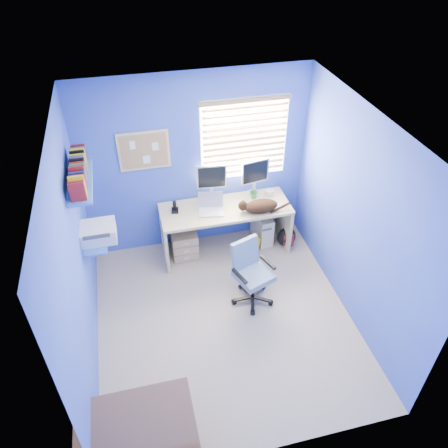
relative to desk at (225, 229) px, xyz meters
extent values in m
cube|color=#BAAB98|center=(-0.32, -1.26, -0.37)|extent=(3.00, 3.20, 0.00)
cube|color=white|center=(-0.32, -1.26, 2.13)|extent=(3.00, 3.20, 0.00)
cube|color=blue|center=(-0.32, 0.34, 0.88)|extent=(3.00, 0.01, 2.50)
cube|color=blue|center=(-0.32, -2.86, 0.88)|extent=(3.00, 0.01, 2.50)
cube|color=blue|center=(-1.82, -1.26, 0.88)|extent=(0.01, 3.20, 2.50)
cube|color=blue|center=(1.18, -1.26, 0.88)|extent=(0.01, 3.20, 2.50)
cube|color=tan|center=(0.00, 0.00, 0.00)|extent=(1.75, 0.65, 0.74)
cube|color=silver|center=(-0.21, -0.05, 0.48)|extent=(0.37, 0.32, 0.22)
cube|color=silver|center=(-0.13, 0.24, 0.64)|extent=(0.41, 0.16, 0.54)
cube|color=silver|center=(0.47, 0.23, 0.64)|extent=(0.41, 0.19, 0.54)
cube|color=black|center=(-0.67, 0.07, 0.45)|extent=(0.11, 0.12, 0.17)
imported|color=#387F35|center=(0.44, 0.13, 0.42)|extent=(0.10, 0.09, 0.10)
cylinder|color=silver|center=(0.67, 0.17, 0.41)|extent=(0.13, 0.13, 0.07)
ellipsoid|color=black|center=(0.44, -0.19, 0.45)|extent=(0.49, 0.32, 0.16)
cube|color=beige|center=(0.57, 0.09, -0.14)|extent=(0.23, 0.46, 0.45)
cube|color=tan|center=(-0.58, 0.00, -0.17)|extent=(0.35, 0.28, 0.41)
cube|color=yellow|center=(0.43, -0.11, -0.25)|extent=(0.03, 0.17, 0.24)
ellipsoid|color=black|center=(0.88, -0.12, -0.21)|extent=(0.31, 0.26, 0.32)
cube|color=brown|center=(-1.44, -2.61, -0.13)|extent=(1.00, 0.71, 0.48)
cylinder|color=black|center=(0.10, -1.02, -0.34)|extent=(0.63, 0.63, 0.06)
cylinder|color=black|center=(0.10, -1.02, -0.15)|extent=(0.06, 0.06, 0.32)
cube|color=#89A7C1|center=(0.10, -1.02, 0.05)|extent=(0.51, 0.51, 0.08)
cube|color=#89A7C1|center=(0.04, -0.85, 0.28)|extent=(0.36, 0.18, 0.38)
cube|color=white|center=(0.33, 0.33, 1.18)|extent=(1.15, 0.01, 1.10)
cube|color=tan|center=(0.33, 0.30, 1.18)|extent=(1.10, 0.03, 1.00)
cube|color=tan|center=(-0.97, 0.33, 1.18)|extent=(0.64, 0.02, 0.52)
cube|color=tan|center=(-0.97, 0.32, 1.18)|extent=(0.58, 0.01, 0.46)
cube|color=#3D71CB|center=(-1.68, -0.51, 0.55)|extent=(0.26, 0.55, 0.03)
cube|color=silver|center=(-1.64, -0.51, 0.65)|extent=(0.42, 0.34, 0.18)
cube|color=#3D71CB|center=(-1.69, -0.51, 1.35)|extent=(0.24, 0.90, 0.03)
cube|color=navy|center=(-1.70, -0.51, 1.48)|extent=(0.15, 0.80, 0.22)
camera|label=1|loc=(-1.14, -4.62, 3.80)|focal=35.00mm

